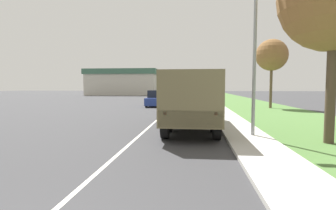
# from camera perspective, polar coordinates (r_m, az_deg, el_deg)

# --- Properties ---
(ground_plane) EXTENTS (180.00, 180.00, 0.00)m
(ground_plane) POSITION_cam_1_polar(r_m,az_deg,el_deg) (41.47, 2.57, 1.10)
(ground_plane) COLOR #38383A
(lane_centre_stripe) EXTENTS (0.12, 120.00, 0.00)m
(lane_centre_stripe) POSITION_cam_1_polar(r_m,az_deg,el_deg) (41.47, 2.57, 1.10)
(lane_centre_stripe) COLOR silver
(lane_centre_stripe) RESTS_ON ground
(sidewalk_right) EXTENTS (1.80, 120.00, 0.12)m
(sidewalk_right) POSITION_cam_1_polar(r_m,az_deg,el_deg) (41.45, 8.79, 1.13)
(sidewalk_right) COLOR beige
(sidewalk_right) RESTS_ON ground
(grass_strip_right) EXTENTS (7.00, 120.00, 0.02)m
(grass_strip_right) POSITION_cam_1_polar(r_m,az_deg,el_deg) (41.91, 14.81, 1.01)
(grass_strip_right) COLOR #4C7538
(grass_strip_right) RESTS_ON ground
(military_truck) EXTENTS (2.35, 7.72, 2.73)m
(military_truck) POSITION_cam_1_polar(r_m,az_deg,el_deg) (12.90, 5.16, 1.76)
(military_truck) COLOR #474C38
(military_truck) RESTS_ON ground
(car_nearest_ahead) EXTENTS (1.85, 4.09, 1.72)m
(car_nearest_ahead) POSITION_cam_1_polar(r_m,az_deg,el_deg) (27.97, -2.57, 1.26)
(car_nearest_ahead) COLOR navy
(car_nearest_ahead) RESTS_ON ground
(car_second_ahead) EXTENTS (1.81, 4.84, 1.54)m
(car_second_ahead) POSITION_cam_1_polar(r_m,az_deg,el_deg) (43.72, 0.70, 2.16)
(car_second_ahead) COLOR black
(car_second_ahead) RESTS_ON ground
(car_third_ahead) EXTENTS (1.77, 4.53, 1.39)m
(car_third_ahead) POSITION_cam_1_polar(r_m,az_deg,el_deg) (51.66, 0.81, 2.38)
(car_third_ahead) COLOR tan
(car_third_ahead) RESTS_ON ground
(car_fourth_ahead) EXTENTS (1.89, 4.33, 1.71)m
(car_fourth_ahead) POSITION_cam_1_polar(r_m,az_deg,el_deg) (59.62, 5.66, 2.69)
(car_fourth_ahead) COLOR black
(car_fourth_ahead) RESTS_ON ground
(lamp_post) EXTENTS (1.69, 0.24, 6.80)m
(lamp_post) POSITION_cam_1_polar(r_m,az_deg,el_deg) (11.37, 17.32, 14.39)
(lamp_post) COLOR gray
(lamp_post) RESTS_ON sidewalk_right
(tree_mid_right) EXTENTS (3.04, 3.04, 6.66)m
(tree_mid_right) POSITION_cam_1_polar(r_m,az_deg,el_deg) (27.62, 21.66, 10.02)
(tree_mid_right) COLOR brown
(tree_mid_right) RESTS_ON grass_strip_right
(building_distant) EXTENTS (17.58, 13.15, 6.38)m
(building_distant) POSITION_cam_1_polar(r_m,az_deg,el_deg) (68.50, -9.29, 4.89)
(building_distant) COLOR beige
(building_distant) RESTS_ON ground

